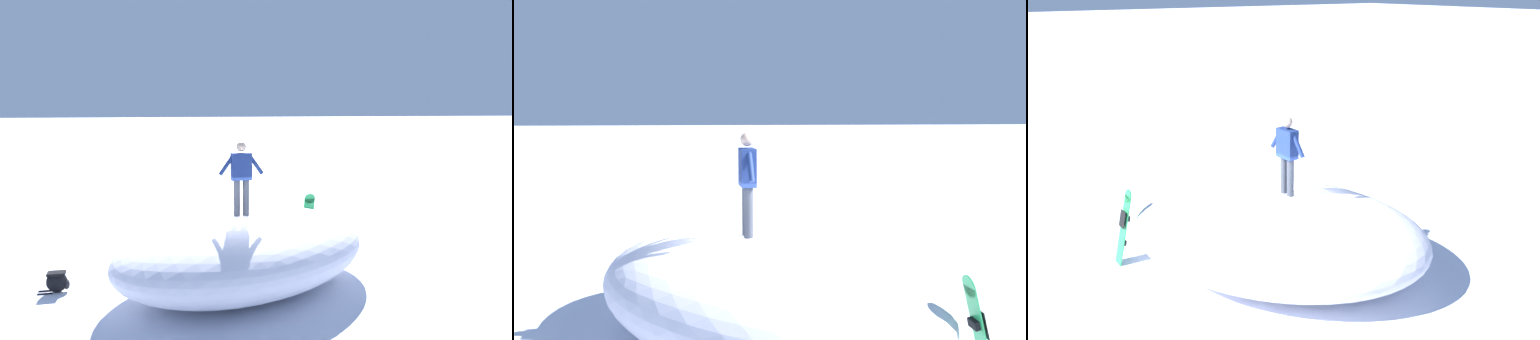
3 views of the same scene
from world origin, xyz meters
TOP-DOWN VIEW (x-y plane):
  - ground at (0.00, 0.00)m, footprint 240.00×240.00m
  - snow_mound at (0.03, -0.22)m, footprint 7.06×7.53m
  - snowboarder_standing at (-0.16, -0.11)m, footprint 0.26×0.98m
  - snowboard_primary_upright at (2.54, -2.25)m, footprint 0.45×0.32m
  - backpack_near at (0.23, 3.85)m, footprint 0.34×0.67m

SIDE VIEW (x-z plane):
  - ground at x=0.00m, z-range 0.00..0.00m
  - backpack_near at x=0.23m, z-range 0.01..0.47m
  - snow_mound at x=0.03m, z-range 0.00..1.66m
  - snowboard_primary_upright at x=2.54m, z-range 0.03..1.64m
  - snowboarder_standing at x=-0.16m, z-range 1.77..3.35m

